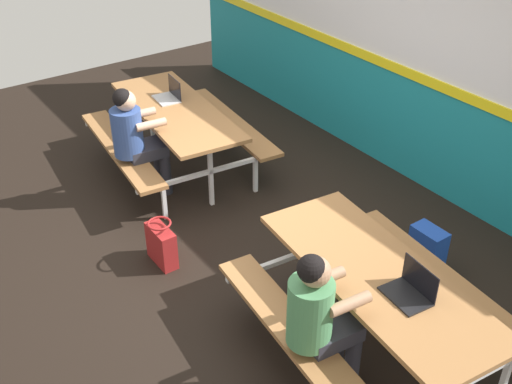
# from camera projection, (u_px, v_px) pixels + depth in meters

# --- Properties ---
(ground_plane) EXTENTS (10.00, 10.00, 0.02)m
(ground_plane) POSITION_uv_depth(u_px,v_px,m) (238.00, 250.00, 5.76)
(ground_plane) COLOR black
(accent_backdrop) EXTENTS (8.00, 0.14, 2.60)m
(accent_backdrop) POSITION_uv_depth(u_px,v_px,m) (427.00, 67.00, 6.19)
(accent_backdrop) COLOR teal
(accent_backdrop) RESTS_ON ground
(picnic_table_left) EXTENTS (2.05, 1.74, 0.74)m
(picnic_table_left) POSITION_uv_depth(u_px,v_px,m) (177.00, 122.00, 6.66)
(picnic_table_left) COLOR #9E6B3D
(picnic_table_left) RESTS_ON ground
(picnic_table_right) EXTENTS (2.05, 1.74, 0.74)m
(picnic_table_right) POSITION_uv_depth(u_px,v_px,m) (376.00, 291.00, 4.41)
(picnic_table_right) COLOR #9E6B3D
(picnic_table_right) RESTS_ON ground
(student_nearer) EXTENTS (0.39, 0.54, 1.21)m
(student_nearer) POSITION_uv_depth(u_px,v_px,m) (135.00, 134.00, 6.14)
(student_nearer) COLOR #2D2D38
(student_nearer) RESTS_ON ground
(student_further) EXTENTS (0.39, 0.54, 1.21)m
(student_further) POSITION_uv_depth(u_px,v_px,m) (320.00, 313.00, 4.04)
(student_further) COLOR #2D2D38
(student_further) RESTS_ON ground
(laptop_silver) EXTENTS (0.34, 0.25, 0.22)m
(laptop_silver) POSITION_uv_depth(u_px,v_px,m) (169.00, 95.00, 6.75)
(laptop_silver) COLOR silver
(laptop_silver) RESTS_ON picnic_table_left
(laptop_dark) EXTENTS (0.34, 0.25, 0.22)m
(laptop_dark) POSITION_uv_depth(u_px,v_px,m) (411.00, 290.00, 4.11)
(laptop_dark) COLOR black
(laptop_dark) RESTS_ON picnic_table_right
(backpack_dark) EXTENTS (0.30, 0.22, 0.44)m
(backpack_dark) POSITION_uv_depth(u_px,v_px,m) (427.00, 251.00, 5.38)
(backpack_dark) COLOR #1E47B2
(backpack_dark) RESTS_ON ground
(tote_bag_bright) EXTENTS (0.34, 0.21, 0.43)m
(tote_bag_bright) POSITION_uv_depth(u_px,v_px,m) (161.00, 244.00, 5.49)
(tote_bag_bright) COLOR maroon
(tote_bag_bright) RESTS_ON ground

